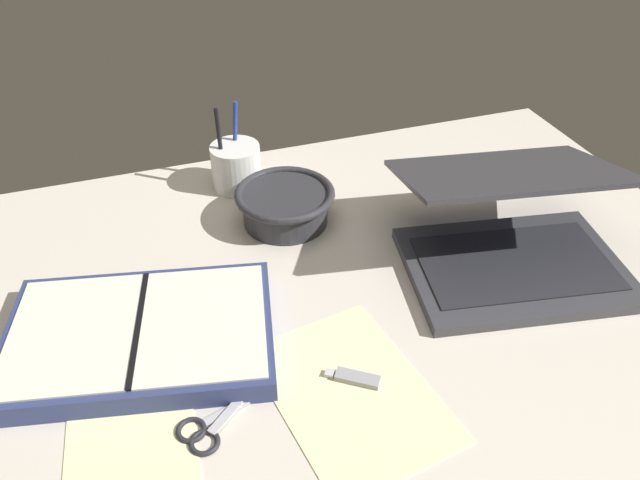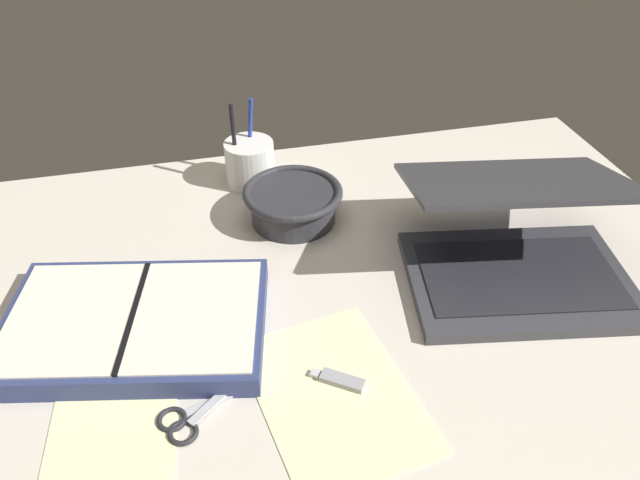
# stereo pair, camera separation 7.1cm
# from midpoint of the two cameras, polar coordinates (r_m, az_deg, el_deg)

# --- Properties ---
(desk_top) EXTENTS (1.40, 1.00, 0.02)m
(desk_top) POSITION_cam_midpoint_polar(r_m,az_deg,el_deg) (0.96, -1.99, -6.76)
(desk_top) COLOR beige
(desk_top) RESTS_ON ground
(laptop) EXTENTS (0.40, 0.39, 0.18)m
(laptop) POSITION_cam_midpoint_polar(r_m,az_deg,el_deg) (1.05, 15.30, 0.48)
(laptop) COLOR #38383D
(laptop) RESTS_ON desk_top
(bowl) EXTENTS (0.18, 0.18, 0.07)m
(bowl) POSITION_cam_midpoint_polar(r_m,az_deg,el_deg) (1.12, -5.02, 3.24)
(bowl) COLOR #2D2D33
(bowl) RESTS_ON desk_top
(pen_cup) EXTENTS (0.10, 0.10, 0.17)m
(pen_cup) POSITION_cam_midpoint_polar(r_m,az_deg,el_deg) (1.23, -9.34, 6.65)
(pen_cup) COLOR white
(pen_cup) RESTS_ON desk_top
(planner) EXTENTS (0.42, 0.32, 0.04)m
(planner) POSITION_cam_midpoint_polar(r_m,az_deg,el_deg) (0.94, -18.21, -8.36)
(planner) COLOR navy
(planner) RESTS_ON desk_top
(scissors) EXTENTS (0.13, 0.10, 0.01)m
(scissors) POSITION_cam_midpoint_polar(r_m,az_deg,el_deg) (0.83, -12.77, -16.54)
(scissors) COLOR #B7B7BC
(scissors) RESTS_ON desk_top
(paper_sheet_front) EXTENTS (0.23, 0.30, 0.00)m
(paper_sheet_front) POSITION_cam_midpoint_polar(r_m,az_deg,el_deg) (0.85, 0.40, -13.83)
(paper_sheet_front) COLOR #F4EFB2
(paper_sheet_front) RESTS_ON desk_top
(paper_sheet_beside_planner) EXTENTS (0.18, 0.26, 0.00)m
(paper_sheet_beside_planner) POSITION_cam_midpoint_polar(r_m,az_deg,el_deg) (0.83, -19.35, -18.64)
(paper_sheet_beside_planner) COLOR #F4EFB2
(paper_sheet_beside_planner) RESTS_ON desk_top
(usb_drive) EXTENTS (0.07, 0.05, 0.01)m
(usb_drive) POSITION_cam_midpoint_polar(r_m,az_deg,el_deg) (0.86, 0.68, -12.66)
(usb_drive) COLOR #99999E
(usb_drive) RESTS_ON desk_top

